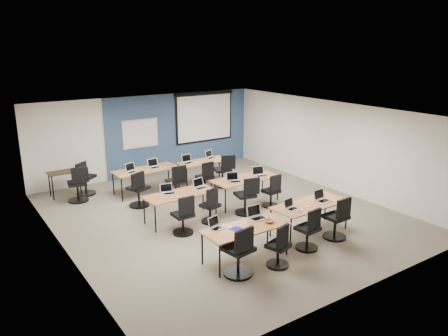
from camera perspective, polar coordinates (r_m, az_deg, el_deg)
floor at (r=11.60m, az=-0.32°, el=-6.02°), size 8.00×9.00×0.02m
ceiling at (r=10.89m, az=-0.34°, el=7.28°), size 8.00×9.00×0.02m
wall_back at (r=15.02m, az=-9.92°, el=4.22°), size 8.00×0.04×2.70m
wall_front at (r=8.03m, az=17.93°, el=-6.73°), size 8.00×0.04×2.70m
wall_left at (r=9.65m, az=-20.54°, el=-3.16°), size 0.04×9.00×2.70m
wall_right at (r=13.73m, az=13.72°, el=2.90°), size 0.04×9.00×2.70m
blue_accent_panel at (r=15.54m, az=-5.66°, el=4.76°), size 5.50×0.04×2.70m
whiteboard at (r=14.82m, az=-10.88°, el=4.41°), size 1.28×0.03×0.98m
projector_screen at (r=15.85m, az=-2.57°, el=7.02°), size 2.40×0.10×1.82m
training_table_front_left at (r=9.02m, az=2.87°, el=-7.95°), size 1.83×0.76×0.73m
training_table_front_right at (r=10.46m, az=11.18°, el=-4.80°), size 1.93×0.80×0.73m
training_table_mid_left at (r=11.01m, az=-5.72°, el=-3.52°), size 1.83×0.76×0.73m
training_table_mid_right at (r=12.20m, az=2.80°, el=-1.49°), size 1.93×0.81×0.73m
training_table_back_left at (r=13.24m, az=-10.16°, el=-0.33°), size 1.94×0.81×0.73m
training_table_back_right at (r=13.95m, az=-2.66°, el=0.72°), size 1.70×0.71×0.73m
laptop_0 at (r=8.92m, az=-1.08°, el=-7.52°), size 0.30×0.26×0.23m
mouse_0 at (r=8.94m, az=0.79°, el=-7.78°), size 0.08×0.11×0.03m
task_chair_0 at (r=8.52m, az=2.05°, el=-11.32°), size 0.57×0.57×1.05m
laptop_1 at (r=9.43m, az=4.25°, el=-6.17°), size 0.36×0.31×0.27m
mouse_1 at (r=9.42m, az=6.26°, el=-6.60°), size 0.09×0.12×0.04m
task_chair_1 at (r=8.91m, az=7.22°, el=-10.50°), size 0.47×0.46×0.95m
laptop_2 at (r=10.03m, az=8.73°, el=-4.99°), size 0.30×0.25×0.23m
mouse_2 at (r=10.22m, az=10.87°, el=-4.95°), size 0.07×0.10×0.04m
task_chair_2 at (r=9.71m, az=11.04°, el=-8.28°), size 0.50×0.50×0.98m
laptop_3 at (r=10.66m, az=12.64°, el=-3.87°), size 0.35×0.30×0.26m
mouse_3 at (r=10.72m, az=14.08°, el=-4.16°), size 0.07×0.10×0.03m
task_chair_3 at (r=10.38m, az=14.56°, el=-6.77°), size 0.54×0.54×1.02m
laptop_4 at (r=11.00m, az=-7.36°, el=-3.02°), size 0.32×0.27×0.24m
mouse_4 at (r=10.76m, az=-6.14°, el=-3.69°), size 0.08×0.10×0.03m
task_chair_4 at (r=10.32m, az=-5.27°, el=-6.56°), size 0.50×0.50×0.98m
laptop_5 at (r=11.32m, az=-3.17°, el=-2.34°), size 0.33×0.28×0.25m
mouse_5 at (r=11.23m, az=-1.94°, el=-2.76°), size 0.06×0.09×0.03m
task_chair_5 at (r=10.92m, az=-1.74°, el=-5.28°), size 0.47×0.46×0.95m
laptop_6 at (r=11.83m, az=1.33°, el=-1.51°), size 0.34×0.29×0.26m
mouse_6 at (r=11.77m, az=2.64°, el=-1.87°), size 0.07×0.10×0.03m
task_chair_6 at (r=11.47m, az=2.98°, el=-4.04°), size 0.55×0.55×1.02m
laptop_7 at (r=12.38m, az=4.72°, el=-0.75°), size 0.35×0.30×0.27m
mouse_7 at (r=12.36m, az=6.12°, el=-1.07°), size 0.07×0.10×0.03m
task_chair_7 at (r=12.03m, az=6.31°, el=-3.34°), size 0.46×0.46×0.95m
laptop_8 at (r=13.00m, az=-12.00°, el=-0.25°), size 0.34×0.29×0.26m
mouse_8 at (r=12.88m, az=-10.55°, el=-0.56°), size 0.07×0.10×0.03m
task_chair_8 at (r=12.19m, az=-11.10°, el=-3.08°), size 0.58×0.55×1.03m
laptop_9 at (r=13.34m, az=-9.13°, el=0.33°), size 0.35×0.30×0.26m
mouse_9 at (r=13.31m, az=-7.71°, el=0.12°), size 0.08×0.11×0.04m
task_chair_9 at (r=12.65m, az=-6.20°, el=-2.19°), size 0.54×0.54×1.02m
laptop_10 at (r=13.74m, az=-4.75°, el=0.93°), size 0.35×0.30×0.26m
mouse_10 at (r=13.67m, az=-3.64°, el=0.65°), size 0.09×0.12×0.04m
task_chair_10 at (r=13.12m, az=-2.42°, el=-1.55°), size 0.49×0.49×0.98m
laptop_11 at (r=14.28m, az=-1.82°, el=1.55°), size 0.32×0.27×0.25m
mouse_11 at (r=14.13m, az=-0.42°, el=1.19°), size 0.10×0.12×0.04m
task_chair_11 at (r=13.66m, az=-0.01°, el=-0.69°), size 0.58×0.56×1.04m
blue_mousepad at (r=8.91m, az=1.56°, el=-7.93°), size 0.28×0.25×0.01m
snack_bowl at (r=9.26m, az=5.92°, el=-6.92°), size 0.26×0.26×0.05m
snack_plate at (r=10.02m, az=9.79°, el=-5.37°), size 0.17×0.17×0.01m
coffee_cup at (r=9.94m, az=9.86°, el=-5.38°), size 0.06×0.06×0.05m
utility_table at (r=13.58m, az=-20.16°, el=-0.81°), size 0.91×0.50×0.75m
spare_chair_a at (r=13.54m, az=-17.75°, el=-1.62°), size 0.65×0.56×1.04m
spare_chair_b at (r=13.01m, az=-18.50°, el=-2.39°), size 0.57×0.57×1.04m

